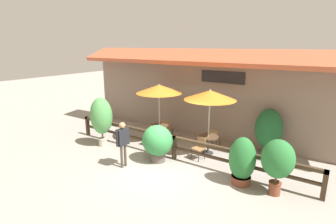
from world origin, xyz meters
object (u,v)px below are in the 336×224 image
chair_middle_wallside (214,137)px  potted_plant_small_flowering (157,142)px  chair_near_wallside (167,127)px  potted_plant_corner_fern (101,117)px  patio_umbrella_near (159,89)px  potted_plant_tall_tropical (269,129)px  potted_plant_broad_leaf (278,160)px  dining_table_middle (208,140)px  pedestrian (123,139)px  dining_table_near (159,128)px  chair_near_streetside (151,135)px  chair_middle_streetside (199,147)px  potted_plant_entrance_palm (242,161)px  patio_umbrella_middle (210,95)px

chair_middle_wallside → potted_plant_small_flowering: (-1.26, -2.46, 0.31)m
chair_near_wallside → potted_plant_corner_fern: bearing=44.4°
potted_plant_small_flowering → patio_umbrella_near: bearing=123.6°
patio_umbrella_near → chair_near_wallside: bearing=88.7°
chair_middle_wallside → potted_plant_tall_tropical: (2.11, 0.57, 0.60)m
potted_plant_broad_leaf → potted_plant_corner_fern: bearing=-178.9°
dining_table_middle → potted_plant_small_flowering: size_ratio=0.58×
potted_plant_broad_leaf → pedestrian: size_ratio=1.02×
dining_table_near → chair_near_streetside: 0.65m
dining_table_near → potted_plant_corner_fern: potted_plant_corner_fern is taller
chair_middle_streetside → potted_plant_broad_leaf: potted_plant_broad_leaf is taller
dining_table_near → chair_middle_streetside: (2.48, -0.76, -0.12)m
potted_plant_tall_tropical → pedestrian: (-4.12, -4.12, 0.02)m
dining_table_middle → chair_near_wallside: bearing=163.9°
potted_plant_tall_tropical → chair_near_wallside: bearing=-173.7°
dining_table_near → chair_middle_wallside: (2.50, 0.59, -0.12)m
dining_table_middle → potted_plant_tall_tropical: 2.46m
potted_plant_small_flowering → potted_plant_entrance_palm: 3.27m
dining_table_middle → potted_plant_entrance_palm: bearing=-40.4°
potted_plant_entrance_palm → patio_umbrella_middle: bearing=139.6°
chair_near_wallside → potted_plant_entrance_palm: size_ratio=0.54×
chair_near_wallside → chair_middle_streetside: same height
chair_near_wallside → potted_plant_tall_tropical: 4.67m
chair_middle_streetside → potted_plant_corner_fern: potted_plant_corner_fern is taller
potted_plant_tall_tropical → patio_umbrella_near: bearing=-166.0°
patio_umbrella_middle → chair_middle_streetside: 2.10m
potted_plant_broad_leaf → chair_middle_streetside: bearing=161.4°
dining_table_middle → potted_plant_tall_tropical: size_ratio=0.43×
patio_umbrella_middle → dining_table_middle: patio_umbrella_middle is taller
dining_table_middle → chair_middle_streetside: size_ratio=0.97×
chair_middle_streetside → potted_plant_broad_leaf: 3.32m
potted_plant_broad_leaf → potted_plant_tall_tropical: 3.11m
potted_plant_corner_fern → potted_plant_small_flowering: bearing=1.3°
chair_middle_streetside → potted_plant_broad_leaf: size_ratio=0.49×
potted_plant_tall_tropical → chair_near_streetside: bearing=-158.9°
potted_plant_tall_tropical → pedestrian: size_ratio=1.13×
dining_table_middle → potted_plant_corner_fern: bearing=-156.6°
chair_near_streetside → potted_plant_corner_fern: size_ratio=0.39×
chair_near_streetside → potted_plant_tall_tropical: bearing=23.5°
patio_umbrella_middle → potted_plant_small_flowering: bearing=-126.1°
potted_plant_small_flowering → potted_plant_corner_fern: 3.03m
potted_plant_corner_fern → potted_plant_tall_tropical: bearing=26.0°
chair_near_streetside → pedestrian: 2.46m
pedestrian → dining_table_near: bearing=14.8°
chair_middle_wallside → chair_near_streetside: bearing=24.0°
potted_plant_corner_fern → pedestrian: (2.23, -1.03, -0.24)m
dining_table_middle → chair_middle_streetside: 0.69m
dining_table_middle → chair_middle_wallside: bearing=93.7°
chair_near_wallside → patio_umbrella_middle: patio_umbrella_middle is taller
dining_table_middle → potted_plant_broad_leaf: bearing=-29.6°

